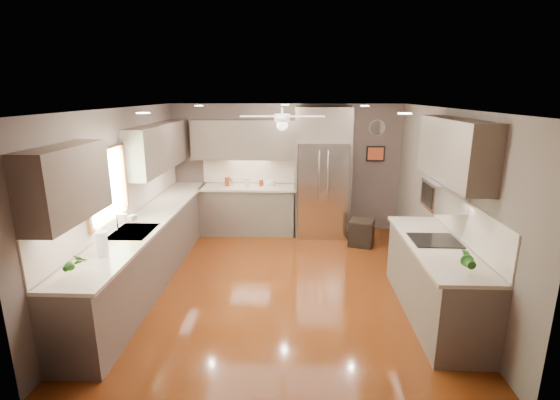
# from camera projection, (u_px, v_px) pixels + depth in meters

# --- Properties ---
(floor) EXTENTS (5.00, 5.00, 0.00)m
(floor) POSITION_uv_depth(u_px,v_px,m) (281.00, 282.00, 5.96)
(floor) COLOR #52280B
(floor) RESTS_ON ground
(ceiling) EXTENTS (5.00, 5.00, 0.00)m
(ceiling) POSITION_uv_depth(u_px,v_px,m) (281.00, 108.00, 5.32)
(ceiling) COLOR white
(ceiling) RESTS_ON ground
(wall_back) EXTENTS (4.50, 0.00, 4.50)m
(wall_back) POSITION_uv_depth(u_px,v_px,m) (286.00, 168.00, 8.06)
(wall_back) COLOR brown
(wall_back) RESTS_ON ground
(wall_front) EXTENTS (4.50, 0.00, 4.50)m
(wall_front) POSITION_uv_depth(u_px,v_px,m) (270.00, 281.00, 3.23)
(wall_front) COLOR brown
(wall_front) RESTS_ON ground
(wall_left) EXTENTS (0.00, 5.00, 5.00)m
(wall_left) POSITION_uv_depth(u_px,v_px,m) (122.00, 199.00, 5.73)
(wall_left) COLOR brown
(wall_left) RESTS_ON ground
(wall_right) EXTENTS (0.00, 5.00, 5.00)m
(wall_right) POSITION_uv_depth(u_px,v_px,m) (445.00, 202.00, 5.56)
(wall_right) COLOR brown
(wall_right) RESTS_ON ground
(canister_a) EXTENTS (0.14, 0.14, 0.18)m
(canister_a) POSITION_uv_depth(u_px,v_px,m) (227.00, 182.00, 7.89)
(canister_a) COLOR maroon
(canister_a) RESTS_ON back_run
(canister_b) EXTENTS (0.11, 0.11, 0.14)m
(canister_b) POSITION_uv_depth(u_px,v_px,m) (231.00, 182.00, 7.89)
(canister_b) COLOR silver
(canister_b) RESTS_ON back_run
(canister_c) EXTENTS (0.13, 0.13, 0.16)m
(canister_c) POSITION_uv_depth(u_px,v_px,m) (247.00, 182.00, 7.84)
(canister_c) COLOR #B8AA8A
(canister_c) RESTS_ON back_run
(canister_d) EXTENTS (0.09, 0.09, 0.12)m
(canister_d) POSITION_uv_depth(u_px,v_px,m) (261.00, 183.00, 7.88)
(canister_d) COLOR maroon
(canister_d) RESTS_ON back_run
(soap_bottle) EXTENTS (0.10, 0.10, 0.18)m
(soap_bottle) POSITION_uv_depth(u_px,v_px,m) (133.00, 217.00, 5.60)
(soap_bottle) COLOR white
(soap_bottle) RESTS_ON left_run
(potted_plant_left) EXTENTS (0.17, 0.13, 0.30)m
(potted_plant_left) POSITION_uv_depth(u_px,v_px,m) (75.00, 263.00, 3.96)
(potted_plant_left) COLOR #25611B
(potted_plant_left) RESTS_ON left_run
(potted_plant_right) EXTENTS (0.16, 0.13, 0.30)m
(potted_plant_right) POSITION_uv_depth(u_px,v_px,m) (468.00, 259.00, 4.04)
(potted_plant_right) COLOR #25611B
(potted_plant_right) RESTS_ON right_run
(bowl) EXTENTS (0.25, 0.25, 0.05)m
(bowl) POSITION_uv_depth(u_px,v_px,m) (270.00, 185.00, 7.88)
(bowl) COLOR #B8AA8A
(bowl) RESTS_ON back_run
(left_run) EXTENTS (0.65, 4.70, 1.45)m
(left_run) POSITION_uv_depth(u_px,v_px,m) (151.00, 246.00, 6.06)
(left_run) COLOR brown
(left_run) RESTS_ON ground
(back_run) EXTENTS (1.85, 0.65, 1.45)m
(back_run) POSITION_uv_depth(u_px,v_px,m) (249.00, 209.00, 7.99)
(back_run) COLOR brown
(back_run) RESTS_ON ground
(uppers) EXTENTS (4.50, 4.70, 0.95)m
(uppers) POSITION_uv_depth(u_px,v_px,m) (235.00, 149.00, 6.19)
(uppers) COLOR brown
(uppers) RESTS_ON wall_left
(window) EXTENTS (0.05, 1.12, 0.92)m
(window) POSITION_uv_depth(u_px,v_px,m) (106.00, 186.00, 5.17)
(window) COLOR #BFF2B2
(window) RESTS_ON wall_left
(sink) EXTENTS (0.50, 0.70, 0.32)m
(sink) POSITION_uv_depth(u_px,v_px,m) (133.00, 234.00, 5.32)
(sink) COLOR silver
(sink) RESTS_ON left_run
(refrigerator) EXTENTS (1.06, 0.75, 2.45)m
(refrigerator) POSITION_uv_depth(u_px,v_px,m) (322.00, 175.00, 7.71)
(refrigerator) COLOR silver
(refrigerator) RESTS_ON ground
(right_run) EXTENTS (0.70, 2.20, 1.45)m
(right_run) POSITION_uv_depth(u_px,v_px,m) (435.00, 278.00, 4.99)
(right_run) COLOR brown
(right_run) RESTS_ON ground
(microwave) EXTENTS (0.43, 0.55, 0.34)m
(microwave) POSITION_uv_depth(u_px,v_px,m) (444.00, 195.00, 4.97)
(microwave) COLOR silver
(microwave) RESTS_ON wall_right
(ceiling_fan) EXTENTS (1.18, 1.18, 0.32)m
(ceiling_fan) POSITION_uv_depth(u_px,v_px,m) (282.00, 120.00, 5.65)
(ceiling_fan) COLOR white
(ceiling_fan) RESTS_ON ceiling
(recessed_lights) EXTENTS (2.84, 3.14, 0.01)m
(recessed_lights) POSITION_uv_depth(u_px,v_px,m) (280.00, 108.00, 5.71)
(recessed_lights) COLOR white
(recessed_lights) RESTS_ON ceiling
(wall_clock) EXTENTS (0.30, 0.03, 0.30)m
(wall_clock) POSITION_uv_depth(u_px,v_px,m) (377.00, 128.00, 7.77)
(wall_clock) COLOR white
(wall_clock) RESTS_ON wall_back
(framed_print) EXTENTS (0.36, 0.03, 0.30)m
(framed_print) POSITION_uv_depth(u_px,v_px,m) (376.00, 154.00, 7.89)
(framed_print) COLOR black
(framed_print) RESTS_ON wall_back
(stool) EXTENTS (0.53, 0.53, 0.49)m
(stool) POSITION_uv_depth(u_px,v_px,m) (361.00, 232.00, 7.37)
(stool) COLOR black
(stool) RESTS_ON ground
(paper_towel) EXTENTS (0.12, 0.12, 0.30)m
(paper_towel) POSITION_uv_depth(u_px,v_px,m) (102.00, 244.00, 4.48)
(paper_towel) COLOR white
(paper_towel) RESTS_ON left_run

